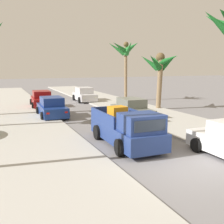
{
  "coord_description": "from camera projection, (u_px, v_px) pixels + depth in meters",
  "views": [
    {
      "loc": [
        -6.36,
        -7.82,
        3.84
      ],
      "look_at": [
        -0.25,
        6.44,
        1.2
      ],
      "focal_mm": 43.41,
      "sensor_mm": 36.0,
      "label": 1
    }
  ],
  "objects": [
    {
      "name": "car_left_far",
      "position": [
        132.0,
        110.0,
        19.63
      ],
      "size": [
        2.16,
        4.32,
        1.54
      ],
      "color": "slate",
      "rests_on": "ground"
    },
    {
      "name": "sidewalk_right",
      "position": [
        142.0,
        111.0,
        22.96
      ],
      "size": [
        5.1,
        60.0,
        0.12
      ],
      "primitive_type": "cube",
      "color": "#B2AFA8",
      "rests_on": "ground"
    },
    {
      "name": "palm_tree_right_back",
      "position": [
        125.0,
        51.0,
        29.51
      ],
      "size": [
        3.57,
        4.14,
        6.54
      ],
      "color": "#846B4C",
      "rests_on": "ground"
    },
    {
      "name": "ground_plane",
      "position": [
        185.0,
        169.0,
        10.2
      ],
      "size": [
        160.0,
        160.0,
        0.0
      ],
      "primitive_type": "plane",
      "color": "slate"
    },
    {
      "name": "curb_left",
      "position": [
        38.0,
        119.0,
        19.62
      ],
      "size": [
        0.16,
        60.0,
        0.1
      ],
      "primitive_type": "cube",
      "color": "silver",
      "rests_on": "ground"
    },
    {
      "name": "curb_right",
      "position": [
        130.0,
        112.0,
        22.51
      ],
      "size": [
        0.16,
        60.0,
        0.1
      ],
      "primitive_type": "cube",
      "color": "silver",
      "rests_on": "ground"
    },
    {
      "name": "car_left_near",
      "position": [
        42.0,
        99.0,
        25.7
      ],
      "size": [
        2.19,
        4.33,
        1.54
      ],
      "color": "maroon",
      "rests_on": "ground"
    },
    {
      "name": "pickup_truck",
      "position": [
        127.0,
        129.0,
        13.17
      ],
      "size": [
        2.28,
        5.24,
        1.8
      ],
      "color": "navy",
      "rests_on": "ground"
    },
    {
      "name": "car_left_mid",
      "position": [
        85.0,
        95.0,
        29.78
      ],
      "size": [
        2.15,
        4.31,
        1.54
      ],
      "color": "silver",
      "rests_on": "ground"
    },
    {
      "name": "car_right_mid",
      "position": [
        52.0,
        108.0,
        20.6
      ],
      "size": [
        2.07,
        4.28,
        1.54
      ],
      "color": "navy",
      "rests_on": "ground"
    },
    {
      "name": "sidewalk_left",
      "position": [
        21.0,
        120.0,
        19.17
      ],
      "size": [
        5.1,
        60.0,
        0.12
      ],
      "primitive_type": "cube",
      "color": "#B2AFA8",
      "rests_on": "ground"
    },
    {
      "name": "palm_tree_left_fore",
      "position": [
        160.0,
        65.0,
        23.77
      ],
      "size": [
        3.67,
        3.9,
        5.01
      ],
      "color": "#846B4C",
      "rests_on": "ground"
    }
  ]
}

